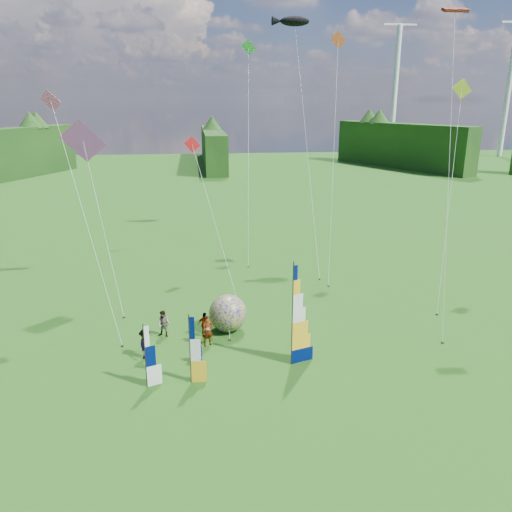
{
  "coord_description": "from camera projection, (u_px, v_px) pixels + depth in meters",
  "views": [
    {
      "loc": [
        -3.98,
        -20.4,
        13.23
      ],
      "look_at": [
        -1.0,
        4.0,
        5.5
      ],
      "focal_mm": 35.0,
      "sensor_mm": 36.0,
      "label": 1
    }
  ],
  "objects": [
    {
      "name": "spectator_c",
      "position": [
        145.0,
        344.0,
        26.5
      ],
      "size": [
        0.61,
        1.13,
        1.66
      ],
      "primitive_type": "imported",
      "rotation": [
        0.0,
        0.0,
        1.37
      ],
      "color": "#66594C",
      "rests_on": "ground"
    },
    {
      "name": "kite_whale",
      "position": [
        307.0,
        133.0,
        40.5
      ],
      "size": [
        3.44,
        14.54,
        21.24
      ],
      "primitive_type": null,
      "rotation": [
        0.0,
        0.0,
        -0.02
      ],
      "color": "black",
      "rests_on": "ground"
    },
    {
      "name": "side_banner_far",
      "position": [
        145.0,
        358.0,
        23.52
      ],
      "size": [
        0.92,
        0.43,
        3.2
      ],
      "primitive_type": null,
      "rotation": [
        0.0,
        0.0,
        0.36
      ],
      "color": "white",
      "rests_on": "ground"
    },
    {
      "name": "small_kite_pink",
      "position": [
        85.0,
        211.0,
        28.63
      ],
      "size": [
        7.4,
        9.42,
        14.2
      ],
      "primitive_type": null,
      "rotation": [
        0.0,
        0.0,
        -0.17
      ],
      "color": "#F25790",
      "rests_on": "ground"
    },
    {
      "name": "small_kite_orange",
      "position": [
        334.0,
        151.0,
        38.21
      ],
      "size": [
        5.11,
        10.92,
        18.9
      ],
      "primitive_type": null,
      "rotation": [
        0.0,
        0.0,
        0.06
      ],
      "color": "#E8562A",
      "rests_on": "ground"
    },
    {
      "name": "kite_rainbow_delta",
      "position": [
        101.0,
        209.0,
        32.09
      ],
      "size": [
        9.97,
        11.99,
        13.03
      ],
      "primitive_type": null,
      "rotation": [
        0.0,
        0.0,
        0.27
      ],
      "color": "red",
      "rests_on": "ground"
    },
    {
      "name": "small_kite_green",
      "position": [
        248.0,
        145.0,
        43.16
      ],
      "size": [
        3.58,
        12.4,
        18.91
      ],
      "primitive_type": null,
      "rotation": [
        0.0,
        0.0,
        -0.01
      ],
      "color": "green",
      "rests_on": "ground"
    },
    {
      "name": "camp_chair",
      "position": [
        197.0,
        357.0,
        25.9
      ],
      "size": [
        0.55,
        0.55,
        0.95
      ],
      "primitive_type": null,
      "rotation": [
        0.0,
        0.0,
        0.01
      ],
      "color": "#08044D",
      "rests_on": "ground"
    },
    {
      "name": "spectator_a",
      "position": [
        208.0,
        331.0,
        27.84
      ],
      "size": [
        0.77,
        0.65,
        1.78
      ],
      "primitive_type": "imported",
      "rotation": [
        0.0,
        0.0,
        0.4
      ],
      "color": "#66594C",
      "rests_on": "ground"
    },
    {
      "name": "side_banner_left",
      "position": [
        190.0,
        350.0,
        23.87
      ],
      "size": [
        0.98,
        0.17,
        3.5
      ],
      "primitive_type": null,
      "rotation": [
        0.0,
        0.0,
        -0.07
      ],
      "color": "gold",
      "rests_on": "ground"
    },
    {
      "name": "turbine_right",
      "position": [
        395.0,
        92.0,
        121.05
      ],
      "size": [
        8.0,
        1.2,
        30.0
      ],
      "primitive_type": null,
      "color": "silver",
      "rests_on": "ground"
    },
    {
      "name": "ground",
      "position": [
        287.0,
        390.0,
        23.75
      ],
      "size": [
        220.0,
        220.0,
        0.0
      ],
      "primitive_type": "plane",
      "color": "#274810",
      "rests_on": "ground"
    },
    {
      "name": "turbine_left",
      "position": [
        508.0,
        92.0,
        117.31
      ],
      "size": [
        8.0,
        1.2,
        30.0
      ],
      "primitive_type": null,
      "color": "silver",
      "rests_on": "ground"
    },
    {
      "name": "treeline_ring",
      "position": [
        289.0,
        313.0,
        22.55
      ],
      "size": [
        210.0,
        210.0,
        8.0
      ],
      "primitive_type": null,
      "color": "#275016",
      "rests_on": "ground"
    },
    {
      "name": "small_kite_yellow",
      "position": [
        451.0,
        186.0,
        33.94
      ],
      "size": [
        7.02,
        10.88,
        15.2
      ],
      "primitive_type": null,
      "rotation": [
        0.0,
        0.0,
        -0.01
      ],
      "color": "yellow",
      "rests_on": "ground"
    },
    {
      "name": "spectator_d",
      "position": [
        205.0,
        325.0,
        28.91
      ],
      "size": [
        0.95,
        0.68,
        1.5
      ],
      "primitive_type": "imported",
      "rotation": [
        0.0,
        0.0,
        2.74
      ],
      "color": "#66594C",
      "rests_on": "ground"
    },
    {
      "name": "bol_inflatable",
      "position": [
        228.0,
        313.0,
        29.57
      ],
      "size": [
        2.59,
        2.59,
        2.24
      ],
      "primitive_type": "sphere",
      "rotation": [
        0.0,
        0.0,
        -0.17
      ],
      "color": "#040B86",
      "rests_on": "ground"
    },
    {
      "name": "small_kite_red",
      "position": [
        213.0,
        210.0,
        36.56
      ],
      "size": [
        8.07,
        11.07,
        10.99
      ],
      "primitive_type": null,
      "rotation": [
        0.0,
        0.0,
        0.35
      ],
      "color": "red",
      "rests_on": "ground"
    },
    {
      "name": "kite_parafoil",
      "position": [
        450.0,
        159.0,
        28.95
      ],
      "size": [
        7.51,
        11.29,
        19.88
      ],
      "primitive_type": null,
      "rotation": [
        0.0,
        0.0,
        -0.23
      ],
      "color": "red",
      "rests_on": "ground"
    },
    {
      "name": "spectator_b",
      "position": [
        164.0,
        324.0,
        28.9
      ],
      "size": [
        0.87,
        0.66,
        1.61
      ],
      "primitive_type": "imported",
      "rotation": [
        0.0,
        0.0,
        -0.4
      ],
      "color": "#66594C",
      "rests_on": "ground"
    },
    {
      "name": "feather_banner_main",
      "position": [
        292.0,
        317.0,
        25.25
      ],
      "size": [
        1.42,
        0.55,
        5.45
      ],
      "primitive_type": null,
      "rotation": [
        0.0,
        0.0,
        0.32
      ],
      "color": "#020F4B",
      "rests_on": "ground"
    }
  ]
}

